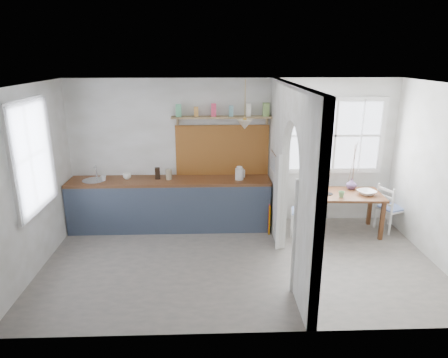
{
  "coord_description": "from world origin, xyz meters",
  "views": [
    {
      "loc": [
        -0.42,
        -5.33,
        2.98
      ],
      "look_at": [
        -0.22,
        0.34,
        1.2
      ],
      "focal_mm": 32.0,
      "sensor_mm": 36.0,
      "label": 1
    }
  ],
  "objects_px": {
    "dining_table": "(347,212)",
    "chair_left": "(303,211)",
    "vase": "(351,184)",
    "kettle": "(239,173)",
    "chair_right": "(391,208)"
  },
  "relations": [
    {
      "from": "dining_table",
      "to": "chair_left",
      "type": "relative_size",
      "value": 1.36
    },
    {
      "from": "vase",
      "to": "chair_left",
      "type": "bearing_deg",
      "value": -161.84
    },
    {
      "from": "chair_left",
      "to": "vase",
      "type": "xyz_separation_m",
      "value": [
        0.91,
        0.3,
        0.39
      ]
    },
    {
      "from": "kettle",
      "to": "dining_table",
      "type": "bearing_deg",
      "value": -7.87
    },
    {
      "from": "kettle",
      "to": "vase",
      "type": "distance_m",
      "value": 1.99
    },
    {
      "from": "vase",
      "to": "chair_right",
      "type": "bearing_deg",
      "value": -15.51
    },
    {
      "from": "chair_right",
      "to": "chair_left",
      "type": "bearing_deg",
      "value": 72.62
    },
    {
      "from": "chair_left",
      "to": "vase",
      "type": "height_order",
      "value": "vase"
    },
    {
      "from": "dining_table",
      "to": "vase",
      "type": "bearing_deg",
      "value": 65.48
    },
    {
      "from": "kettle",
      "to": "vase",
      "type": "height_order",
      "value": "kettle"
    },
    {
      "from": "dining_table",
      "to": "chair_left",
      "type": "height_order",
      "value": "chair_left"
    },
    {
      "from": "dining_table",
      "to": "chair_right",
      "type": "bearing_deg",
      "value": 6.23
    },
    {
      "from": "chair_right",
      "to": "vase",
      "type": "bearing_deg",
      "value": 53.15
    },
    {
      "from": "dining_table",
      "to": "kettle",
      "type": "distance_m",
      "value": 1.99
    },
    {
      "from": "chair_right",
      "to": "kettle",
      "type": "relative_size",
      "value": 3.6
    }
  ]
}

